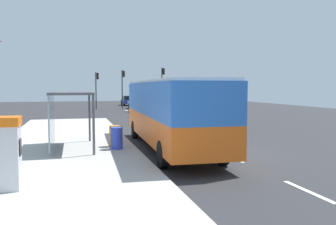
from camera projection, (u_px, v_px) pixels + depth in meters
ground_plane at (150, 123)px, 29.08m from camera, size 56.00×92.00×0.04m
sidewalk_platform at (65, 150)px, 15.86m from camera, size 6.20×30.00×0.18m
lane_stripe_seg_0 at (308, 191)px, 9.86m from camera, size 0.16×2.20×0.01m
lane_stripe_seg_1 at (231, 157)px, 14.68m from camera, size 0.16×2.20×0.01m
lane_stripe_seg_2 at (192, 140)px, 19.50m from camera, size 0.16×2.20×0.01m
lane_stripe_seg_3 at (169, 129)px, 24.32m from camera, size 0.16×2.20×0.01m
lane_stripe_seg_4 at (153, 122)px, 29.14m from camera, size 0.16×2.20×0.01m
lane_stripe_seg_5 at (142, 117)px, 33.96m from camera, size 0.16×2.20×0.01m
lane_stripe_seg_6 at (133, 114)px, 38.78m from camera, size 0.16×2.20×0.01m
lane_stripe_seg_7 at (127, 111)px, 43.60m from camera, size 0.16×2.20×0.01m
bus at (170, 110)px, 16.44m from camera, size 2.88×11.09×3.21m
white_van at (148, 101)px, 40.53m from camera, size 2.14×5.25×2.30m
sedan_near at (138, 103)px, 47.72m from camera, size 2.04×4.49×1.52m
sedan_far at (128, 100)px, 56.01m from camera, size 1.84×4.40×1.52m
ticket_machine at (8, 152)px, 9.40m from camera, size 0.66×0.76×1.94m
recycling_bin_blue at (117, 138)px, 15.63m from camera, size 0.52×0.52×0.95m
recycling_bin_orange at (115, 136)px, 16.31m from camera, size 0.52×0.52×0.95m
traffic_light_near_side at (163, 82)px, 47.33m from camera, size 0.49×0.28×5.47m
traffic_light_far_side at (97, 85)px, 45.93m from camera, size 0.49×0.28×4.80m
traffic_light_median at (123, 83)px, 47.58m from camera, size 0.49×0.28×5.15m
bus_shelter at (64, 105)px, 15.66m from camera, size 1.80×4.00×2.50m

